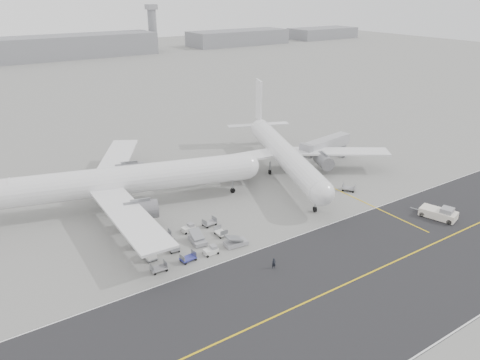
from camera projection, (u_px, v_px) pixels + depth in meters
ground at (252, 244)px, 83.54m from camera, size 700.00×700.00×0.00m
taxiway at (346, 284)px, 72.32m from camera, size 220.00×59.00×0.03m
horizon_buildings at (56, 59)px, 298.51m from camera, size 520.00×28.00×28.00m
control_tower at (152, 27)px, 332.13m from camera, size 7.00×7.00×31.25m
airliner_a at (120, 181)px, 95.32m from camera, size 58.85×57.61×20.82m
airliner_b at (283, 153)px, 113.00m from camera, size 50.90×51.86×18.75m
pushback_tug at (439, 213)px, 92.57m from camera, size 5.10×9.13×2.58m
jet_bridge at (326, 145)px, 120.91m from camera, size 17.91×5.85×6.68m
gse_cluster at (187, 246)px, 82.92m from camera, size 22.54×17.16×2.01m
stray_dolly at (348, 191)px, 105.43m from camera, size 3.10×3.38×1.77m
ground_crew_a at (274, 263)px, 75.99m from camera, size 0.80×0.67×1.89m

